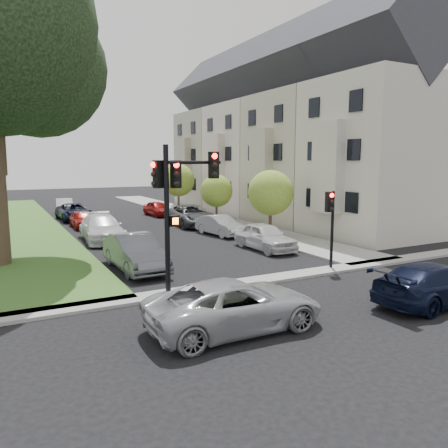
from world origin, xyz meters
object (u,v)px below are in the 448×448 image
car_cross_far (435,284)px  car_parked_3 (158,209)px  traffic_signal_secondary (331,216)px  car_parked_5 (135,252)px  car_parked_9 (65,206)px  car_parked_8 (74,212)px  traffic_signal_main (177,192)px  car_parked_6 (102,228)px  car_parked_0 (265,237)px  car_parked_1 (220,225)px  car_parked_7 (83,219)px  small_tree_c (178,180)px  car_cross_near (235,305)px  small_tree_a (271,193)px  car_parked_2 (191,215)px  small_tree_b (216,191)px

car_cross_far → car_parked_3: (-0.30, 27.63, -0.05)m
traffic_signal_secondary → car_parked_5: (-7.68, 4.09, -1.67)m
car_parked_5 → car_parked_9: size_ratio=1.18×
car_cross_far → traffic_signal_secondary: bearing=-1.4°
car_cross_far → car_parked_8: size_ratio=0.97×
traffic_signal_main → car_parked_6: (-0.19, 12.05, -2.95)m
car_parked_0 → car_parked_1: 5.43m
car_parked_5 → car_parked_7: bearing=87.2°
small_tree_c → car_parked_5: bearing=-116.9°
car_cross_near → small_tree_a: bearing=-37.2°
car_parked_1 → car_parked_7: 10.63m
car_parked_2 → car_parked_3: car_parked_2 is taller
small_tree_b → car_parked_1: small_tree_b is taller
car_cross_near → small_tree_b: bearing=-25.1°
car_parked_0 → car_parked_3: bearing=89.5°
car_parked_5 → car_parked_3: bearing=65.9°
car_parked_9 → car_parked_8: bearing=-83.6°
traffic_signal_main → car_cross_near: (0.09, -4.15, -3.02)m
car_parked_5 → car_parked_2: bearing=53.9°
small_tree_a → car_parked_0: 4.44m
car_parked_1 → car_parked_3: car_parked_3 is taller
small_tree_a → traffic_signal_main: size_ratio=0.79×
traffic_signal_secondary → car_cross_near: 8.41m
traffic_signal_secondary → car_cross_far: size_ratio=0.72×
car_parked_6 → car_parked_9: 16.27m
car_cross_near → car_parked_9: bearing=0.7°
car_cross_far → car_parked_2: 20.74m
small_tree_b → car_cross_near: small_tree_b is taller
car_parked_2 → car_parked_6: bearing=-153.3°
car_parked_8 → traffic_signal_main: bearing=-91.9°
car_parked_0 → car_parked_7: (-7.43, 13.02, -0.11)m
car_parked_7 → car_parked_8: 4.59m
small_tree_c → car_parked_2: bearing=-105.6°
small_tree_a → car_parked_9: (-9.68, 20.11, -2.19)m
small_tree_a → car_parked_0: size_ratio=0.99×
small_tree_a → car_parked_0: bearing=-127.9°
car_parked_3 → car_parked_6: 12.49m
car_parked_0 → car_parked_2: 10.27m
car_parked_0 → car_cross_far: bearing=-90.7°
car_cross_far → car_parked_5: 12.16m
small_tree_a → car_cross_near: small_tree_a is taller
car_parked_1 → small_tree_c: bearing=71.4°
car_cross_far → car_parked_7: (-7.52, 23.50, -0.08)m
small_tree_c → traffic_signal_main: 25.64m
car_parked_0 → car_parked_7: bearing=118.5°
car_parked_3 → car_parked_9: 9.31m
car_parked_0 → car_parked_1: size_ratio=1.09×
car_cross_far → car_parked_1: car_cross_far is taller
traffic_signal_secondary → car_parked_0: traffic_signal_secondary is taller
small_tree_a → car_parked_2: (-2.33, 7.19, -2.09)m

